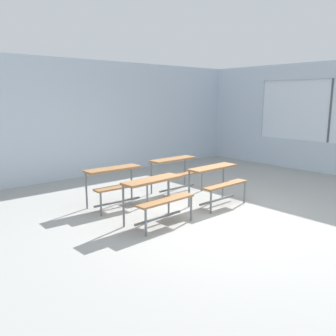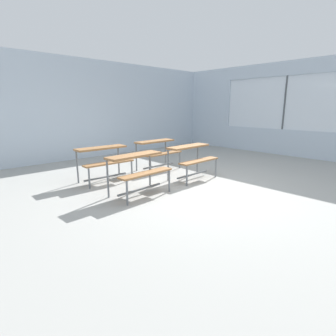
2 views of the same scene
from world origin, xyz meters
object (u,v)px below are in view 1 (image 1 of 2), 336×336
desk_bench_r0c1 (217,176)px  desk_bench_r1c1 (176,167)px  desk_bench_r0c0 (157,190)px  desk_bench_r1c0 (116,178)px

desk_bench_r0c1 → desk_bench_r1c1: (0.03, 1.19, 0.00)m
desk_bench_r0c0 → desk_bench_r0c1: bearing=-0.5°
desk_bench_r0c1 → desk_bench_r1c0: bearing=142.1°
desk_bench_r0c1 → desk_bench_r1c1: same height
desk_bench_r0c1 → desk_bench_r0c0: bearing=-178.8°
desk_bench_r0c0 → desk_bench_r0c1: same height
desk_bench_r0c0 → desk_bench_r1c1: 2.00m
desk_bench_r1c0 → desk_bench_r0c0: bearing=-87.7°
desk_bench_r0c0 → desk_bench_r1c0: bearing=87.7°
desk_bench_r1c0 → desk_bench_r0c1: bearing=-35.0°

